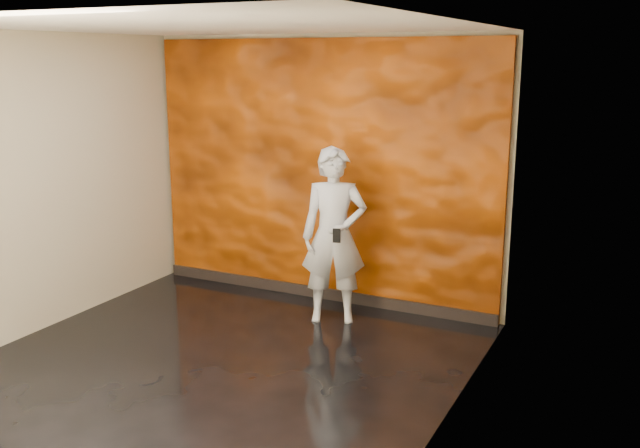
% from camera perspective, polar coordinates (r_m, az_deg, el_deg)
% --- Properties ---
extents(room, '(4.02, 4.02, 2.81)m').
position_cam_1_polar(room, '(5.85, -8.45, 1.57)').
color(room, black).
rests_on(room, ground).
extents(feature_wall, '(3.90, 0.06, 2.75)m').
position_cam_1_polar(feature_wall, '(7.52, 0.04, 4.16)').
color(feature_wall, '#CB5004').
rests_on(feature_wall, ground).
extents(baseboard, '(3.90, 0.04, 0.12)m').
position_cam_1_polar(baseboard, '(7.81, -0.09, -5.49)').
color(baseboard, black).
rests_on(baseboard, ground).
extents(man, '(0.75, 0.64, 1.73)m').
position_cam_1_polar(man, '(6.95, 1.14, -0.93)').
color(man, '#ACB1BC').
rests_on(man, ground).
extents(phone, '(0.07, 0.03, 0.14)m').
position_cam_1_polar(phone, '(6.68, 1.34, -0.93)').
color(phone, black).
rests_on(phone, man).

